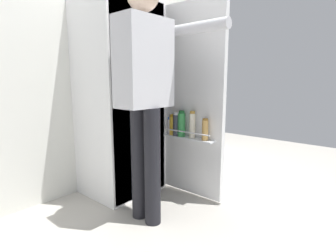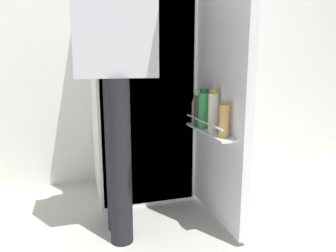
% 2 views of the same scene
% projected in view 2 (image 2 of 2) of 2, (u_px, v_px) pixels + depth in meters
% --- Properties ---
extents(ground_plane, '(6.56, 6.56, 0.00)m').
position_uv_depth(ground_plane, '(160.00, 223.00, 1.90)').
color(ground_plane, '#B7B2A8').
extents(kitchen_wall, '(4.40, 0.10, 2.63)m').
position_uv_depth(kitchen_wall, '(129.00, 16.00, 2.46)').
color(kitchen_wall, silver).
rests_on(kitchen_wall, ground_plane).
extents(refrigerator, '(0.71, 1.20, 1.78)m').
position_uv_depth(refrigerator, '(145.00, 73.00, 2.19)').
color(refrigerator, white).
rests_on(refrigerator, ground_plane).
extents(person, '(0.54, 0.75, 1.77)m').
position_uv_depth(person, '(116.00, 40.00, 1.57)').
color(person, black).
rests_on(person, ground_plane).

